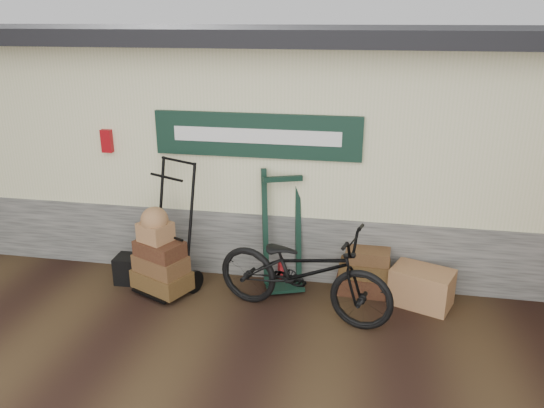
{
  "coord_description": "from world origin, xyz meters",
  "views": [
    {
      "loc": [
        1.08,
        -5.31,
        3.33
      ],
      "look_at": [
        -0.09,
        0.9,
        1.09
      ],
      "focal_mm": 35.0,
      "sensor_mm": 36.0,
      "label": 1
    }
  ],
  "objects_px": {
    "green_barrow": "(282,230)",
    "porter_trolley": "(170,226)",
    "suitcase_stack": "(365,270)",
    "wicker_hamper": "(422,287)",
    "bicycle": "(303,266)",
    "black_trunk": "(130,269)"
  },
  "relations": [
    {
      "from": "black_trunk",
      "to": "bicycle",
      "type": "xyz_separation_m",
      "value": [
        2.34,
        -0.38,
        0.44
      ]
    },
    {
      "from": "wicker_hamper",
      "to": "bicycle",
      "type": "relative_size",
      "value": 0.33
    },
    {
      "from": "green_barrow",
      "to": "porter_trolley",
      "type": "bearing_deg",
      "value": 173.5
    },
    {
      "from": "green_barrow",
      "to": "suitcase_stack",
      "type": "height_order",
      "value": "green_barrow"
    },
    {
      "from": "black_trunk",
      "to": "bicycle",
      "type": "height_order",
      "value": "bicycle"
    },
    {
      "from": "green_barrow",
      "to": "bicycle",
      "type": "height_order",
      "value": "green_barrow"
    },
    {
      "from": "wicker_hamper",
      "to": "suitcase_stack",
      "type": "bearing_deg",
      "value": 164.41
    },
    {
      "from": "green_barrow",
      "to": "black_trunk",
      "type": "bearing_deg",
      "value": 168.09
    },
    {
      "from": "porter_trolley",
      "to": "wicker_hamper",
      "type": "xyz_separation_m",
      "value": [
        3.13,
        0.16,
        -0.62
      ]
    },
    {
      "from": "porter_trolley",
      "to": "suitcase_stack",
      "type": "relative_size",
      "value": 2.51
    },
    {
      "from": "suitcase_stack",
      "to": "wicker_hamper",
      "type": "height_order",
      "value": "suitcase_stack"
    },
    {
      "from": "porter_trolley",
      "to": "bicycle",
      "type": "height_order",
      "value": "porter_trolley"
    },
    {
      "from": "suitcase_stack",
      "to": "wicker_hamper",
      "type": "relative_size",
      "value": 0.96
    },
    {
      "from": "green_barrow",
      "to": "black_trunk",
      "type": "height_order",
      "value": "green_barrow"
    },
    {
      "from": "wicker_hamper",
      "to": "black_trunk",
      "type": "relative_size",
      "value": 1.93
    },
    {
      "from": "green_barrow",
      "to": "wicker_hamper",
      "type": "distance_m",
      "value": 1.85
    },
    {
      "from": "suitcase_stack",
      "to": "porter_trolley",
      "type": "bearing_deg",
      "value": -171.8
    },
    {
      "from": "wicker_hamper",
      "to": "bicycle",
      "type": "distance_m",
      "value": 1.53
    },
    {
      "from": "suitcase_stack",
      "to": "black_trunk",
      "type": "relative_size",
      "value": 1.86
    },
    {
      "from": "green_barrow",
      "to": "bicycle",
      "type": "xyz_separation_m",
      "value": [
        0.36,
        -0.69,
        -0.15
      ]
    },
    {
      "from": "green_barrow",
      "to": "bicycle",
      "type": "distance_m",
      "value": 0.79
    },
    {
      "from": "green_barrow",
      "to": "wicker_hamper",
      "type": "height_order",
      "value": "green_barrow"
    }
  ]
}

